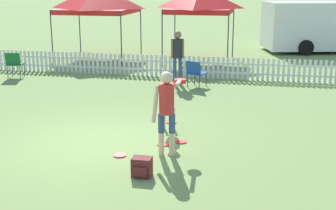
{
  "coord_description": "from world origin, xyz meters",
  "views": [
    {
      "loc": [
        3.26,
        -8.52,
        3.21
      ],
      "look_at": [
        1.38,
        0.37,
        0.77
      ],
      "focal_mm": 50.0,
      "sensor_mm": 36.0,
      "label": 1
    }
  ],
  "objects_px": {
    "backpack_on_grass": "(142,167)",
    "equipment_trailer": "(309,25)",
    "leaping_dog": "(169,111)",
    "spectator_standing": "(178,52)",
    "handler_person": "(167,103)",
    "frisbee_far_scatter": "(163,144)",
    "folding_chair_blue_left": "(195,71)",
    "folding_chair_center": "(14,62)",
    "frisbee_near_handler": "(171,122)",
    "frisbee_near_dog": "(120,155)",
    "frisbee_midfield": "(181,142)",
    "canopy_tent_main": "(200,0)"
  },
  "relations": [
    {
      "from": "backpack_on_grass",
      "to": "equipment_trailer",
      "type": "relative_size",
      "value": 0.07
    },
    {
      "from": "leaping_dog",
      "to": "spectator_standing",
      "type": "xyz_separation_m",
      "value": [
        -0.74,
        4.83,
        0.51
      ]
    },
    {
      "from": "handler_person",
      "to": "backpack_on_grass",
      "type": "relative_size",
      "value": 4.82
    },
    {
      "from": "equipment_trailer",
      "to": "frisbee_far_scatter",
      "type": "bearing_deg",
      "value": -120.23
    },
    {
      "from": "frisbee_far_scatter",
      "to": "spectator_standing",
      "type": "xyz_separation_m",
      "value": [
        -0.77,
        5.53,
        1.02
      ]
    },
    {
      "from": "folding_chair_blue_left",
      "to": "folding_chair_center",
      "type": "relative_size",
      "value": 0.95
    },
    {
      "from": "frisbee_near_handler",
      "to": "folding_chair_blue_left",
      "type": "xyz_separation_m",
      "value": [
        -0.03,
        3.82,
        0.48
      ]
    },
    {
      "from": "backpack_on_grass",
      "to": "frisbee_far_scatter",
      "type": "bearing_deg",
      "value": 89.71
    },
    {
      "from": "backpack_on_grass",
      "to": "spectator_standing",
      "type": "bearing_deg",
      "value": 96.07
    },
    {
      "from": "frisbee_near_handler",
      "to": "frisbee_near_dog",
      "type": "distance_m",
      "value": 2.32
    },
    {
      "from": "backpack_on_grass",
      "to": "equipment_trailer",
      "type": "xyz_separation_m",
      "value": [
        3.78,
        15.33,
        1.02
      ]
    },
    {
      "from": "handler_person",
      "to": "leaping_dog",
      "type": "xyz_separation_m",
      "value": [
        -0.23,
        1.2,
        -0.49
      ]
    },
    {
      "from": "leaping_dog",
      "to": "frisbee_near_dog",
      "type": "bearing_deg",
      "value": 56.37
    },
    {
      "from": "leaping_dog",
      "to": "spectator_standing",
      "type": "bearing_deg",
      "value": -91.53
    },
    {
      "from": "frisbee_near_handler",
      "to": "frisbee_midfield",
      "type": "bearing_deg",
      "value": -70.11
    },
    {
      "from": "frisbee_midfield",
      "to": "backpack_on_grass",
      "type": "distance_m",
      "value": 1.85
    },
    {
      "from": "frisbee_midfield",
      "to": "frisbee_near_dog",
      "type": "bearing_deg",
      "value": -134.95
    },
    {
      "from": "leaping_dog",
      "to": "frisbee_far_scatter",
      "type": "distance_m",
      "value": 0.86
    },
    {
      "from": "leaping_dog",
      "to": "backpack_on_grass",
      "type": "relative_size",
      "value": 3.55
    },
    {
      "from": "frisbee_midfield",
      "to": "equipment_trailer",
      "type": "height_order",
      "value": "equipment_trailer"
    },
    {
      "from": "frisbee_near_dog",
      "to": "frisbee_far_scatter",
      "type": "xyz_separation_m",
      "value": [
        0.66,
        0.76,
        0.0
      ]
    },
    {
      "from": "handler_person",
      "to": "folding_chair_center",
      "type": "height_order",
      "value": "handler_person"
    },
    {
      "from": "handler_person",
      "to": "canopy_tent_main",
      "type": "bearing_deg",
      "value": 84.85
    },
    {
      "from": "frisbee_near_dog",
      "to": "folding_chair_blue_left",
      "type": "bearing_deg",
      "value": 85.32
    },
    {
      "from": "frisbee_near_handler",
      "to": "leaping_dog",
      "type": "bearing_deg",
      "value": -82.53
    },
    {
      "from": "handler_person",
      "to": "spectator_standing",
      "type": "distance_m",
      "value": 6.11
    },
    {
      "from": "equipment_trailer",
      "to": "frisbee_near_handler",
      "type": "bearing_deg",
      "value": -122.57
    },
    {
      "from": "handler_person",
      "to": "frisbee_near_handler",
      "type": "distance_m",
      "value": 2.26
    },
    {
      "from": "spectator_standing",
      "to": "backpack_on_grass",
      "type": "bearing_deg",
      "value": 74.36
    },
    {
      "from": "canopy_tent_main",
      "to": "spectator_standing",
      "type": "xyz_separation_m",
      "value": [
        -0.04,
        -4.46,
        -1.4
      ]
    },
    {
      "from": "canopy_tent_main",
      "to": "spectator_standing",
      "type": "distance_m",
      "value": 4.67
    },
    {
      "from": "folding_chair_blue_left",
      "to": "frisbee_midfield",
      "type": "bearing_deg",
      "value": 117.97
    },
    {
      "from": "leaping_dog",
      "to": "frisbee_near_handler",
      "type": "xyz_separation_m",
      "value": [
        -0.1,
        0.8,
        -0.51
      ]
    },
    {
      "from": "frisbee_near_dog",
      "to": "folding_chair_blue_left",
      "type": "relative_size",
      "value": 0.29
    },
    {
      "from": "frisbee_near_dog",
      "to": "canopy_tent_main",
      "type": "relative_size",
      "value": 0.08
    },
    {
      "from": "frisbee_near_handler",
      "to": "frisbee_far_scatter",
      "type": "height_order",
      "value": "same"
    },
    {
      "from": "equipment_trailer",
      "to": "frisbee_midfield",
      "type": "bearing_deg",
      "value": -119.19
    },
    {
      "from": "frisbee_midfield",
      "to": "folding_chair_blue_left",
      "type": "relative_size",
      "value": 0.29
    },
    {
      "from": "leaping_dog",
      "to": "equipment_trailer",
      "type": "relative_size",
      "value": 0.24
    },
    {
      "from": "backpack_on_grass",
      "to": "canopy_tent_main",
      "type": "relative_size",
      "value": 0.11
    },
    {
      "from": "frisbee_far_scatter",
      "to": "folding_chair_blue_left",
      "type": "relative_size",
      "value": 0.29
    },
    {
      "from": "frisbee_far_scatter",
      "to": "folding_chair_center",
      "type": "bearing_deg",
      "value": 139.22
    },
    {
      "from": "frisbee_far_scatter",
      "to": "frisbee_near_handler",
      "type": "bearing_deg",
      "value": 95.07
    },
    {
      "from": "backpack_on_grass",
      "to": "spectator_standing",
      "type": "relative_size",
      "value": 0.2
    },
    {
      "from": "folding_chair_center",
      "to": "folding_chair_blue_left",
      "type": "bearing_deg",
      "value": 169.23
    },
    {
      "from": "frisbee_midfield",
      "to": "folding_chair_blue_left",
      "type": "xyz_separation_m",
      "value": [
        -0.49,
        5.09,
        0.48
      ]
    },
    {
      "from": "frisbee_near_handler",
      "to": "backpack_on_grass",
      "type": "height_order",
      "value": "backpack_on_grass"
    },
    {
      "from": "frisbee_near_dog",
      "to": "canopy_tent_main",
      "type": "xyz_separation_m",
      "value": [
        -0.07,
        10.75,
        2.42
      ]
    },
    {
      "from": "equipment_trailer",
      "to": "handler_person",
      "type": "bearing_deg",
      "value": -118.97
    },
    {
      "from": "frisbee_midfield",
      "to": "folding_chair_center",
      "type": "relative_size",
      "value": 0.27
    }
  ]
}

